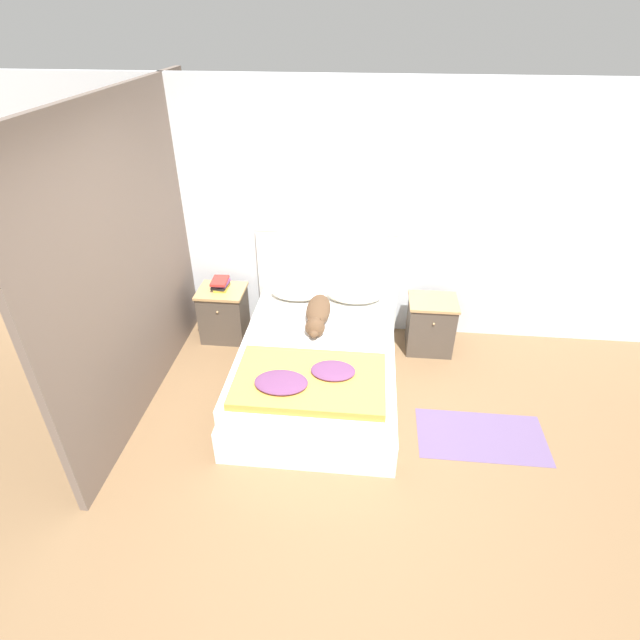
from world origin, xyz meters
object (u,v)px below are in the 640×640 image
object	(u,v)px
bed	(318,365)
book_stack	(221,284)
nightstand_left	(224,313)
dog	(318,314)
nightstand_right	(430,325)
pillow_right	(354,294)
pillow_left	(298,292)

from	to	relation	value
bed	book_stack	distance (m)	1.37
bed	nightstand_left	distance (m)	1.31
book_stack	dog	bearing A→B (deg)	-22.51
bed	dog	xyz separation A→B (m)	(-0.03, 0.33, 0.35)
dog	nightstand_right	bearing A→B (deg)	20.39
book_stack	nightstand_left	bearing A→B (deg)	-83.10
nightstand_right	pillow_right	size ratio (longest dim) A/B	1.04
pillow_right	nightstand_left	bearing A→B (deg)	-178.18
bed	book_stack	bearing A→B (deg)	144.74
bed	book_stack	size ratio (longest dim) A/B	8.78
nightstand_left	pillow_left	distance (m)	0.84
dog	book_stack	world-z (taller)	dog
bed	book_stack	xyz separation A→B (m)	(-1.08, 0.76, 0.38)
pillow_left	pillow_right	world-z (taller)	same
nightstand_right	book_stack	size ratio (longest dim) A/B	2.49
pillow_right	book_stack	xyz separation A→B (m)	(-1.37, -0.02, 0.06)
nightstand_left	nightstand_right	size ratio (longest dim) A/B	1.00
pillow_right	dog	size ratio (longest dim) A/B	0.73
bed	pillow_right	bearing A→B (deg)	69.93
dog	pillow_right	bearing A→B (deg)	54.86
pillow_right	dog	xyz separation A→B (m)	(-0.32, -0.46, 0.03)
nightstand_right	pillow_right	xyz separation A→B (m)	(-0.79, 0.04, 0.29)
bed	nightstand_right	size ratio (longest dim) A/B	3.53
bed	nightstand_right	distance (m)	1.31
nightstand_right	pillow_left	size ratio (longest dim) A/B	1.04
nightstand_right	pillow_right	distance (m)	0.84
pillow_left	book_stack	size ratio (longest dim) A/B	2.39
bed	dog	bearing A→B (deg)	95.87
nightstand_left	nightstand_right	world-z (taller)	same
pillow_right	dog	world-z (taller)	dog
nightstand_right	pillow_right	bearing A→B (deg)	176.86
bed	nightstand_right	world-z (taller)	nightstand_right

